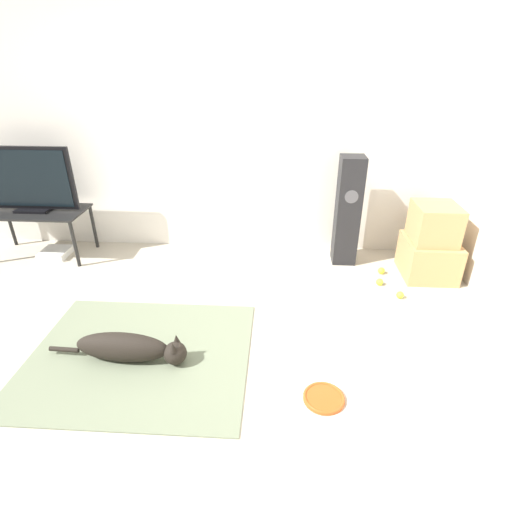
{
  "coord_description": "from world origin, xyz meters",
  "views": [
    {
      "loc": [
        0.75,
        -2.04,
        1.99
      ],
      "look_at": [
        0.57,
        0.95,
        0.45
      ],
      "focal_mm": 28.0,
      "sensor_mm": 36.0,
      "label": 1
    }
  ],
  "objects_px": {
    "tv_stand": "(36,216)",
    "tennis_ball_by_boxes": "(381,271)",
    "floor_speaker": "(348,211)",
    "tv": "(27,180)",
    "cardboard_box_upper": "(434,223)",
    "tennis_ball_near_speaker": "(400,295)",
    "frisbee": "(324,398)",
    "tennis_ball_loose_on_carpet": "(380,282)",
    "cardboard_box_lower": "(428,258)",
    "game_console": "(56,253)",
    "dog": "(130,348)"
  },
  "relations": [
    {
      "from": "cardboard_box_lower",
      "to": "game_console",
      "type": "xyz_separation_m",
      "value": [
        -3.9,
        0.17,
        -0.15
      ]
    },
    {
      "from": "frisbee",
      "to": "cardboard_box_lower",
      "type": "height_order",
      "value": "cardboard_box_lower"
    },
    {
      "from": "cardboard_box_upper",
      "to": "tennis_ball_by_boxes",
      "type": "distance_m",
      "value": 0.67
    },
    {
      "from": "tennis_ball_by_boxes",
      "to": "tennis_ball_loose_on_carpet",
      "type": "height_order",
      "value": "same"
    },
    {
      "from": "dog",
      "to": "tennis_ball_loose_on_carpet",
      "type": "xyz_separation_m",
      "value": [
        2.01,
        1.17,
        -0.08
      ]
    },
    {
      "from": "tennis_ball_by_boxes",
      "to": "tennis_ball_near_speaker",
      "type": "height_order",
      "value": "same"
    },
    {
      "from": "floor_speaker",
      "to": "tv",
      "type": "bearing_deg",
      "value": -178.9
    },
    {
      "from": "cardboard_box_upper",
      "to": "dog",
      "type": "bearing_deg",
      "value": -150.51
    },
    {
      "from": "cardboard_box_lower",
      "to": "tennis_ball_by_boxes",
      "type": "xyz_separation_m",
      "value": [
        -0.44,
        -0.02,
        -0.15
      ]
    },
    {
      "from": "floor_speaker",
      "to": "tennis_ball_by_boxes",
      "type": "height_order",
      "value": "floor_speaker"
    },
    {
      "from": "dog",
      "to": "tennis_ball_near_speaker",
      "type": "xyz_separation_m",
      "value": [
        2.15,
        0.95,
        -0.08
      ]
    },
    {
      "from": "frisbee",
      "to": "tennis_ball_by_boxes",
      "type": "height_order",
      "value": "tennis_ball_by_boxes"
    },
    {
      "from": "dog",
      "to": "cardboard_box_upper",
      "type": "xyz_separation_m",
      "value": [
        2.5,
        1.41,
        0.43
      ]
    },
    {
      "from": "tennis_ball_near_speaker",
      "to": "tennis_ball_loose_on_carpet",
      "type": "relative_size",
      "value": 1.0
    },
    {
      "from": "frisbee",
      "to": "tennis_ball_loose_on_carpet",
      "type": "relative_size",
      "value": 4.04
    },
    {
      "from": "tennis_ball_by_boxes",
      "to": "tennis_ball_near_speaker",
      "type": "bearing_deg",
      "value": -80.85
    },
    {
      "from": "floor_speaker",
      "to": "cardboard_box_lower",
      "type": "bearing_deg",
      "value": -17.52
    },
    {
      "from": "floor_speaker",
      "to": "tennis_ball_by_boxes",
      "type": "xyz_separation_m",
      "value": [
        0.35,
        -0.27,
        -0.52
      ]
    },
    {
      "from": "cardboard_box_upper",
      "to": "tv_stand",
      "type": "distance_m",
      "value": 4.01
    },
    {
      "from": "tennis_ball_by_boxes",
      "to": "tv",
      "type": "bearing_deg",
      "value": 176.75
    },
    {
      "from": "cardboard_box_lower",
      "to": "game_console",
      "type": "distance_m",
      "value": 3.91
    },
    {
      "from": "cardboard_box_lower",
      "to": "tennis_ball_near_speaker",
      "type": "xyz_separation_m",
      "value": [
        -0.37,
        -0.46,
        -0.15
      ]
    },
    {
      "from": "dog",
      "to": "tennis_ball_near_speaker",
      "type": "bearing_deg",
      "value": 23.96
    },
    {
      "from": "tennis_ball_by_boxes",
      "to": "cardboard_box_upper",
      "type": "bearing_deg",
      "value": 2.07
    },
    {
      "from": "frisbee",
      "to": "cardboard_box_lower",
      "type": "relative_size",
      "value": 0.52
    },
    {
      "from": "dog",
      "to": "tennis_ball_near_speaker",
      "type": "distance_m",
      "value": 2.35
    },
    {
      "from": "floor_speaker",
      "to": "tv_stand",
      "type": "xyz_separation_m",
      "value": [
        -3.23,
        -0.06,
        -0.1
      ]
    },
    {
      "from": "frisbee",
      "to": "floor_speaker",
      "type": "bearing_deg",
      "value": 79.22
    },
    {
      "from": "floor_speaker",
      "to": "tennis_ball_loose_on_carpet",
      "type": "relative_size",
      "value": 16.83
    },
    {
      "from": "tennis_ball_by_boxes",
      "to": "tennis_ball_loose_on_carpet",
      "type": "xyz_separation_m",
      "value": [
        -0.06,
        -0.22,
        0.0
      ]
    },
    {
      "from": "frisbee",
      "to": "tennis_ball_loose_on_carpet",
      "type": "bearing_deg",
      "value": 65.68
    },
    {
      "from": "frisbee",
      "to": "tennis_ball_by_boxes",
      "type": "xyz_separation_m",
      "value": [
        0.72,
        1.68,
        0.02
      ]
    },
    {
      "from": "frisbee",
      "to": "cardboard_box_lower",
      "type": "distance_m",
      "value": 2.06
    },
    {
      "from": "game_console",
      "to": "cardboard_box_upper",
      "type": "bearing_deg",
      "value": -2.51
    },
    {
      "from": "dog",
      "to": "tennis_ball_by_boxes",
      "type": "height_order",
      "value": "dog"
    },
    {
      "from": "tv_stand",
      "to": "tennis_ball_by_boxes",
      "type": "relative_size",
      "value": 15.46
    },
    {
      "from": "tv_stand",
      "to": "tennis_ball_by_boxes",
      "type": "height_order",
      "value": "tv_stand"
    },
    {
      "from": "tv_stand",
      "to": "tennis_ball_by_boxes",
      "type": "xyz_separation_m",
      "value": [
        3.58,
        -0.2,
        -0.42
      ]
    },
    {
      "from": "tennis_ball_near_speaker",
      "to": "game_console",
      "type": "relative_size",
      "value": 0.23
    },
    {
      "from": "tennis_ball_loose_on_carpet",
      "to": "frisbee",
      "type": "bearing_deg",
      "value": -114.32
    },
    {
      "from": "tennis_ball_loose_on_carpet",
      "to": "game_console",
      "type": "distance_m",
      "value": 3.42
    },
    {
      "from": "dog",
      "to": "cardboard_box_upper",
      "type": "distance_m",
      "value": 2.9
    },
    {
      "from": "dog",
      "to": "cardboard_box_upper",
      "type": "relative_size",
      "value": 2.43
    },
    {
      "from": "frisbee",
      "to": "tv",
      "type": "height_order",
      "value": "tv"
    },
    {
      "from": "tv_stand",
      "to": "tv",
      "type": "bearing_deg",
      "value": 90.0
    },
    {
      "from": "dog",
      "to": "tennis_ball_by_boxes",
      "type": "xyz_separation_m",
      "value": [
        2.07,
        1.4,
        -0.08
      ]
    },
    {
      "from": "tennis_ball_loose_on_carpet",
      "to": "cardboard_box_lower",
      "type": "bearing_deg",
      "value": 25.63
    },
    {
      "from": "cardboard_box_lower",
      "to": "tennis_ball_by_boxes",
      "type": "distance_m",
      "value": 0.46
    },
    {
      "from": "frisbee",
      "to": "game_console",
      "type": "height_order",
      "value": "game_console"
    },
    {
      "from": "cardboard_box_lower",
      "to": "tennis_ball_by_boxes",
      "type": "height_order",
      "value": "cardboard_box_lower"
    }
  ]
}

